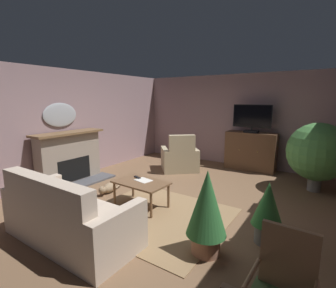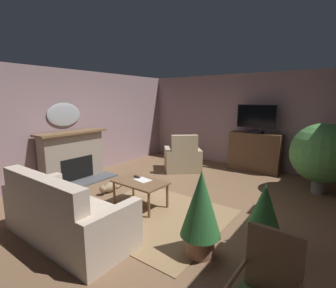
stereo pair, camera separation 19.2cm
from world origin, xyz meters
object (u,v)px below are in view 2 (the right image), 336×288
object	(u,v)px
tv_cabinet	(255,153)
armchair_near_window	(183,159)
fireplace	(73,158)
folded_newspaper	(143,180)
tv_remote	(137,177)
cat	(109,187)
sofa_floral	(65,217)
potted_plant_small_fern_corner	(201,209)
potted_plant_leafy_by_curtain	(322,153)
television	(256,118)
coffee_table	(140,184)
wall_mirror_oval	(64,115)
potted_plant_tall_palm_by_window	(264,211)

from	to	relation	value
tv_cabinet	armchair_near_window	xyz separation A→B (m)	(-1.58, -1.13, -0.18)
fireplace	folded_newspaper	world-z (taller)	fireplace
tv_remote	cat	distance (m)	0.89
tv_cabinet	sofa_floral	distance (m)	5.05
potted_plant_small_fern_corner	potted_plant_leafy_by_curtain	size ratio (longest dim) A/B	0.75
potted_plant_leafy_by_curtain	potted_plant_small_fern_corner	bearing A→B (deg)	-106.94
tv_remote	television	bearing A→B (deg)	-89.13
potted_plant_small_fern_corner	fireplace	bearing A→B (deg)	168.80
coffee_table	potted_plant_leafy_by_curtain	distance (m)	3.71
coffee_table	potted_plant_small_fern_corner	xyz separation A→B (m)	(1.56, -0.61, 0.18)
wall_mirror_oval	potted_plant_leafy_by_curtain	world-z (taller)	wall_mirror_oval
tv_cabinet	potted_plant_small_fern_corner	size ratio (longest dim) A/B	1.21
television	coffee_table	xyz separation A→B (m)	(-0.96, -3.47, -1.02)
folded_newspaper	potted_plant_leafy_by_curtain	xyz separation A→B (m)	(2.56, 2.57, 0.37)
folded_newspaper	armchair_near_window	world-z (taller)	armchair_near_window
wall_mirror_oval	potted_plant_leafy_by_curtain	size ratio (longest dim) A/B	0.58
coffee_table	armchair_near_window	distance (m)	2.47
potted_plant_small_fern_corner	tv_cabinet	bearing A→B (deg)	98.29
wall_mirror_oval	armchair_near_window	size ratio (longest dim) A/B	0.66
television	folded_newspaper	xyz separation A→B (m)	(-0.97, -3.39, -0.96)
folded_newspaper	potted_plant_small_fern_corner	bearing A→B (deg)	-13.55
tv_cabinet	potted_plant_tall_palm_by_window	size ratio (longest dim) A/B	1.54
coffee_table	folded_newspaper	distance (m)	0.10
tv_remote	folded_newspaper	distance (m)	0.19
wall_mirror_oval	potted_plant_small_fern_corner	world-z (taller)	wall_mirror_oval
folded_newspaper	potted_plant_small_fern_corner	distance (m)	1.72
coffee_table	potted_plant_leafy_by_curtain	world-z (taller)	potted_plant_leafy_by_curtain
tv_cabinet	coffee_table	size ratio (longest dim) A/B	1.35
tv_cabinet	folded_newspaper	bearing A→B (deg)	-105.74
tv_remote	potted_plant_leafy_by_curtain	xyz separation A→B (m)	(2.75, 2.53, 0.36)
armchair_near_window	tv_cabinet	bearing A→B (deg)	35.62
cat	television	bearing A→B (deg)	59.63
television	folded_newspaper	bearing A→B (deg)	-105.98
fireplace	tv_remote	world-z (taller)	fireplace
coffee_table	potted_plant_small_fern_corner	bearing A→B (deg)	-21.19
wall_mirror_oval	folded_newspaper	xyz separation A→B (m)	(2.51, -0.07, -1.09)
coffee_table	television	bearing A→B (deg)	74.53
television	potted_plant_tall_palm_by_window	bearing A→B (deg)	-70.90
potted_plant_tall_palm_by_window	folded_newspaper	bearing A→B (deg)	179.29
fireplace	potted_plant_small_fern_corner	bearing A→B (deg)	-11.20
cat	armchair_near_window	bearing A→B (deg)	80.55
folded_newspaper	potted_plant_leafy_by_curtain	distance (m)	3.65
tv_remote	sofa_floral	distance (m)	1.55
wall_mirror_oval	tv_cabinet	size ratio (longest dim) A/B	0.64
fireplace	folded_newspaper	xyz separation A→B (m)	(2.27, -0.07, -0.08)
tv_remote	armchair_near_window	size ratio (longest dim) A/B	0.13
tv_remote	armchair_near_window	distance (m)	2.30
television	cat	world-z (taller)	television
fireplace	wall_mirror_oval	xyz separation A→B (m)	(-0.25, 0.00, 1.00)
wall_mirror_oval	coffee_table	world-z (taller)	wall_mirror_oval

